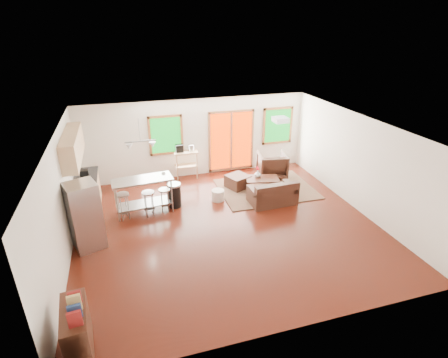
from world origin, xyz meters
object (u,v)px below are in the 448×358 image
object	(u,v)px
ottoman	(238,182)
kitchen_cart	(185,155)
rug	(266,189)
loveseat	(273,195)
coffee_table	(262,180)
island	(143,190)
armchair	(272,164)
refrigerator	(86,216)

from	to	relation	value
ottoman	kitchen_cart	distance (m)	2.00
rug	ottoman	distance (m)	0.92
ottoman	loveseat	bearing A→B (deg)	-63.58
rug	loveseat	world-z (taller)	loveseat
loveseat	coffee_table	distance (m)	0.91
coffee_table	ottoman	distance (m)	0.79
kitchen_cart	coffee_table	bearing A→B (deg)	-37.98
island	loveseat	bearing A→B (deg)	-8.40
island	coffee_table	bearing A→B (deg)	5.99
armchair	refrigerator	size ratio (longest dim) A/B	0.58
refrigerator	kitchen_cart	xyz separation A→B (m)	(2.91, 3.27, -0.00)
island	kitchen_cart	size ratio (longest dim) A/B	1.39
island	refrigerator	bearing A→B (deg)	-137.73
loveseat	island	bearing A→B (deg)	169.37
coffee_table	refrigerator	bearing A→B (deg)	-161.97
rug	armchair	size ratio (longest dim) A/B	3.08
loveseat	refrigerator	distance (m)	5.04
refrigerator	kitchen_cart	bearing A→B (deg)	29.42
coffee_table	island	xyz separation A→B (m)	(-3.63, -0.38, 0.35)
loveseat	coffee_table	world-z (taller)	loveseat
kitchen_cart	loveseat	bearing A→B (deg)	-51.15
loveseat	refrigerator	xyz separation A→B (m)	(-4.96, -0.72, 0.53)
island	rug	bearing A→B (deg)	5.77
refrigerator	ottoman	bearing A→B (deg)	5.85
armchair	rug	bearing A→B (deg)	67.50
ottoman	refrigerator	bearing A→B (deg)	-155.21
coffee_table	refrigerator	xyz separation A→B (m)	(-5.01, -1.63, 0.46)
ottoman	refrigerator	xyz separation A→B (m)	(-4.32, -2.00, 0.60)
ottoman	island	xyz separation A→B (m)	(-2.95, -0.75, 0.48)
rug	coffee_table	size ratio (longest dim) A/B	2.58
refrigerator	kitchen_cart	distance (m)	4.37
coffee_table	refrigerator	size ratio (longest dim) A/B	0.69
rug	island	world-z (taller)	island
armchair	kitchen_cart	distance (m)	2.92
kitchen_cart	refrigerator	bearing A→B (deg)	-131.64
refrigerator	kitchen_cart	world-z (taller)	refrigerator
armchair	island	size ratio (longest dim) A/B	0.57
armchair	ottoman	size ratio (longest dim) A/B	1.50
coffee_table	armchair	distance (m)	1.08
refrigerator	island	distance (m)	1.86
refrigerator	coffee_table	bearing A→B (deg)	-0.91
kitchen_cart	armchair	bearing A→B (deg)	-16.24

